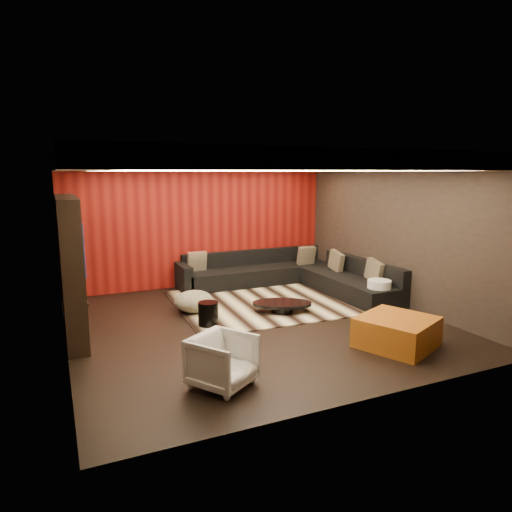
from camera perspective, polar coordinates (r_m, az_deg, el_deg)
name	(u,v)px	position (r m, az deg, el deg)	size (l,w,h in m)	color
floor	(254,323)	(7.96, -0.20, -8.41)	(6.00, 6.00, 0.02)	black
ceiling	(254,157)	(7.54, -0.22, 12.33)	(6.00, 6.00, 0.02)	silver
wall_back	(200,224)	(10.42, -6.97, 3.96)	(6.00, 0.02, 2.80)	black
wall_left	(59,256)	(6.98, -23.41, 0.00)	(0.02, 6.00, 2.80)	black
wall_right	(396,233)	(9.25, 17.10, 2.76)	(0.02, 6.00, 2.80)	black
red_feature_wall	(201,224)	(10.38, -6.90, 3.93)	(5.98, 0.05, 2.78)	#6B0C0A
soffit_back	(203,166)	(10.06, -6.60, 11.10)	(6.00, 0.60, 0.22)	silver
soffit_front	(355,160)	(5.19, 12.26, 11.65)	(6.00, 0.60, 0.22)	silver
soffit_left	(76,163)	(6.90, -21.58, 10.80)	(0.60, 4.80, 0.22)	silver
soffit_right	(387,165)	(8.98, 16.03, 10.86)	(0.60, 4.80, 0.22)	silver
cove_back	(208,170)	(9.74, -5.97, 10.61)	(4.80, 0.08, 0.04)	#FFD899
cove_front	(337,169)	(5.46, 10.08, 10.70)	(4.80, 0.08, 0.04)	#FFD899
cove_left	(102,169)	(6.92, -18.68, 10.23)	(0.08, 4.80, 0.04)	#FFD899
cove_right	(372,170)	(8.76, 14.27, 10.37)	(0.08, 4.80, 0.04)	#FFD899
tv_surround	(71,268)	(7.63, -22.14, -1.38)	(0.30, 2.00, 2.20)	black
tv_screen	(80,245)	(7.57, -21.11, 1.30)	(0.04, 1.30, 0.80)	black
tv_shelf	(84,292)	(7.72, -20.75, -4.20)	(0.04, 1.60, 0.04)	black
rug	(277,300)	(9.27, 2.60, -5.55)	(4.00, 3.00, 0.02)	beige
coffee_table	(282,307)	(8.48, 3.29, -6.38)	(1.09, 1.09, 0.18)	black
drum_stool	(208,314)	(7.76, -5.99, -7.18)	(0.34, 0.34, 0.40)	black
striped_pouf	(194,301)	(8.52, -7.75, -5.63)	(0.71, 0.71, 0.39)	beige
white_side_table	(379,294)	(8.99, 15.10, -4.66)	(0.44, 0.44, 0.55)	white
orange_ottoman	(397,332)	(7.18, 17.18, -9.06)	(1.00, 1.00, 0.44)	#8E4812
armchair	(223,361)	(5.65, -4.20, -12.97)	(0.68, 0.70, 0.63)	silver
sectional_sofa	(291,277)	(10.24, 4.43, -2.58)	(3.65, 3.50, 0.75)	black
throw_pillows	(302,262)	(10.07, 5.74, -0.73)	(3.22, 2.77, 0.50)	#C0AF8C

